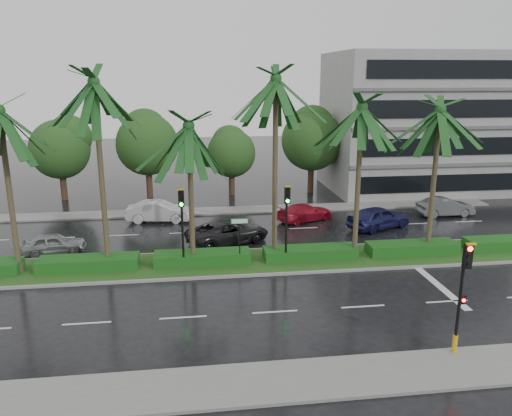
{
  "coord_description": "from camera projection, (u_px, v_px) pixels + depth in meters",
  "views": [
    {
      "loc": [
        -3.45,
        -24.69,
        10.05
      ],
      "look_at": [
        0.01,
        1.5,
        3.01
      ],
      "focal_mm": 35.0,
      "sensor_mm": 36.0,
      "label": 1
    }
  ],
  "objects": [
    {
      "name": "car_silver",
      "position": [
        54.0,
        244.0,
        28.89
      ],
      "size": [
        1.99,
        3.76,
        1.22
      ],
      "primitive_type": "imported",
      "rotation": [
        0.0,
        0.0,
        1.73
      ],
      "color": "gray",
      "rests_on": "ground"
    },
    {
      "name": "building",
      "position": [
        420.0,
        122.0,
        44.52
      ],
      "size": [
        16.0,
        10.0,
        12.0
      ],
      "primitive_type": "cube",
      "color": "gray",
      "rests_on": "ground"
    },
    {
      "name": "lane_markings",
      "position": [
        317.0,
        270.0,
        26.64
      ],
      "size": [
        34.0,
        13.06,
        0.01
      ],
      "color": "silver",
      "rests_on": "ground"
    },
    {
      "name": "signal_median_right",
      "position": [
        287.0,
        213.0,
        26.38
      ],
      "size": [
        0.34,
        0.42,
        4.36
      ],
      "color": "black",
      "rests_on": "median"
    },
    {
      "name": "car_darkgrey",
      "position": [
        228.0,
        232.0,
        30.68
      ],
      "size": [
        4.3,
        5.69,
        1.44
      ],
      "primitive_type": "imported",
      "rotation": [
        0.0,
        0.0,
        2.0
      ],
      "color": "black",
      "rests_on": "ground"
    },
    {
      "name": "median",
      "position": [
        257.0,
        261.0,
        27.61
      ],
      "size": [
        36.0,
        4.0,
        0.15
      ],
      "color": "gray",
      "rests_on": "ground"
    },
    {
      "name": "signal_median_left",
      "position": [
        182.0,
        217.0,
        25.68
      ],
      "size": [
        0.34,
        0.42,
        4.36
      ],
      "color": "black",
      "rests_on": "median"
    },
    {
      "name": "ground",
      "position": [
        259.0,
        269.0,
        26.67
      ],
      "size": [
        120.0,
        120.0,
        0.0
      ],
      "primitive_type": "plane",
      "color": "black",
      "rests_on": "ground"
    },
    {
      "name": "street_sign",
      "position": [
        240.0,
        230.0,
        26.46
      ],
      "size": [
        0.95,
        0.09,
        2.6
      ],
      "color": "black",
      "rests_on": "median"
    },
    {
      "name": "far_sidewalk",
      "position": [
        238.0,
        210.0,
        38.15
      ],
      "size": [
        40.0,
        2.0,
        0.12
      ],
      "primitive_type": "cube",
      "color": "slate",
      "rests_on": "ground"
    },
    {
      "name": "palm_row",
      "position": [
        233.0,
        116.0,
        25.41
      ],
      "size": [
        26.3,
        4.2,
        10.55
      ],
      "color": "#3D3323",
      "rests_on": "median"
    },
    {
      "name": "car_grey",
      "position": [
        445.0,
        207.0,
        36.71
      ],
      "size": [
        1.62,
        4.18,
        1.36
      ],
      "primitive_type": "imported",
      "rotation": [
        0.0,
        0.0,
        1.62
      ],
      "color": "#515356",
      "rests_on": "ground"
    },
    {
      "name": "near_sidewalk",
      "position": [
        301.0,
        380.0,
        16.89
      ],
      "size": [
        40.0,
        2.4,
        0.12
      ],
      "primitive_type": "cube",
      "color": "slate",
      "rests_on": "ground"
    },
    {
      "name": "hedge",
      "position": [
        257.0,
        255.0,
        27.51
      ],
      "size": [
        35.2,
        1.4,
        0.6
      ],
      "color": "#154A15",
      "rests_on": "median"
    },
    {
      "name": "car_blue",
      "position": [
        379.0,
        217.0,
        33.63
      ],
      "size": [
        3.46,
        4.88,
        1.54
      ],
      "primitive_type": "imported",
      "rotation": [
        0.0,
        0.0,
        1.97
      ],
      "color": "#181948",
      "rests_on": "ground"
    },
    {
      "name": "car_red",
      "position": [
        305.0,
        212.0,
        35.5
      ],
      "size": [
        3.27,
        4.57,
        1.23
      ],
      "primitive_type": "imported",
      "rotation": [
        0.0,
        0.0,
        1.98
      ],
      "color": "#A71225",
      "rests_on": "ground"
    },
    {
      "name": "car_white",
      "position": [
        159.0,
        211.0,
        35.3
      ],
      "size": [
        2.01,
        4.62,
        1.48
      ],
      "primitive_type": "imported",
      "rotation": [
        0.0,
        0.0,
        1.47
      ],
      "color": "#BCBCBC",
      "rests_on": "ground"
    },
    {
      "name": "bg_trees",
      "position": [
        241.0,
        141.0,
        42.42
      ],
      "size": [
        33.03,
        5.28,
        7.62
      ],
      "color": "#342418",
      "rests_on": "ground"
    },
    {
      "name": "signal_near",
      "position": [
        462.0,
        294.0,
        17.79
      ],
      "size": [
        0.34,
        0.45,
        4.36
      ],
      "color": "black",
      "rests_on": "near_sidewalk"
    }
  ]
}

